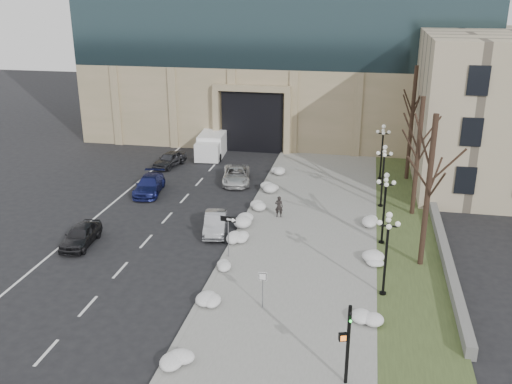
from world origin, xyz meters
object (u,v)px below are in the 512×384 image
(one_way_sign, at_px, (231,225))
(lamppost_a, at_px, (387,243))
(car_d, at_px, (236,175))
(car_a, at_px, (81,235))
(keep_sign, at_px, (263,282))
(traffic_signal, at_px, (347,347))
(car_c, at_px, (149,185))
(car_e, at_px, (170,159))
(pedestrian, at_px, (279,207))
(lamppost_b, at_px, (385,199))
(lamppost_d, at_px, (382,145))
(car_b, at_px, (215,223))
(lamppost_c, at_px, (383,168))
(box_truck, at_px, (213,144))

(one_way_sign, xyz_separation_m, lamppost_a, (8.86, -2.64, 0.83))
(car_d, bearing_deg, car_a, -127.82)
(keep_sign, height_order, traffic_signal, traffic_signal)
(car_d, bearing_deg, keep_sign, -84.42)
(car_a, relative_size, car_c, 0.85)
(one_way_sign, bearing_deg, car_e, 129.03)
(car_e, relative_size, pedestrian, 2.54)
(lamppost_a, bearing_deg, car_a, 171.61)
(lamppost_b, xyz_separation_m, lamppost_d, (0.00, 13.00, 0.00))
(one_way_sign, height_order, keep_sign, one_way_sign)
(lamppost_b, bearing_deg, car_a, -168.58)
(one_way_sign, bearing_deg, keep_sign, -51.97)
(car_b, height_order, lamppost_d, lamppost_d)
(car_d, relative_size, lamppost_d, 1.00)
(car_a, relative_size, lamppost_b, 0.83)
(car_a, distance_m, lamppost_b, 19.13)
(lamppost_c, bearing_deg, traffic_signal, -94.49)
(lamppost_a, bearing_deg, car_c, 144.69)
(pedestrian, xyz_separation_m, keep_sign, (1.06, -12.03, 0.65))
(car_a, distance_m, car_d, 15.34)
(traffic_signal, bearing_deg, car_a, 130.21)
(car_e, xyz_separation_m, pedestrian, (11.61, -10.23, 0.22))
(car_d, bearing_deg, pedestrian, -67.44)
(traffic_signal, bearing_deg, lamppost_b, 65.10)
(car_a, bearing_deg, pedestrian, 26.09)
(car_b, bearing_deg, car_c, 127.24)
(car_b, bearing_deg, pedestrian, 29.41)
(box_truck, bearing_deg, keep_sign, -74.55)
(car_e, bearing_deg, lamppost_d, 12.89)
(lamppost_c, distance_m, lamppost_d, 6.50)
(car_a, height_order, car_b, car_a)
(pedestrian, relative_size, one_way_sign, 0.57)
(car_e, height_order, lamppost_a, lamppost_a)
(pedestrian, bearing_deg, car_d, -56.84)
(car_c, relative_size, box_truck, 0.68)
(car_c, xyz_separation_m, car_d, (6.15, 3.80, -0.02))
(traffic_signal, bearing_deg, car_c, 110.34)
(car_c, height_order, lamppost_c, lamppost_c)
(car_a, xyz_separation_m, lamppost_a, (18.60, -2.74, 2.40))
(car_d, relative_size, lamppost_a, 1.00)
(car_d, distance_m, car_e, 7.64)
(car_a, relative_size, car_e, 1.01)
(car_d, bearing_deg, box_truck, 106.62)
(car_b, height_order, lamppost_c, lamppost_c)
(car_a, height_order, keep_sign, keep_sign)
(pedestrian, height_order, keep_sign, keep_sign)
(one_way_sign, xyz_separation_m, lamppost_c, (8.86, 10.36, 0.83))
(car_b, bearing_deg, box_truck, 94.96)
(lamppost_a, xyz_separation_m, lamppost_d, (0.00, 19.50, 0.00))
(traffic_signal, height_order, lamppost_b, lamppost_b)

